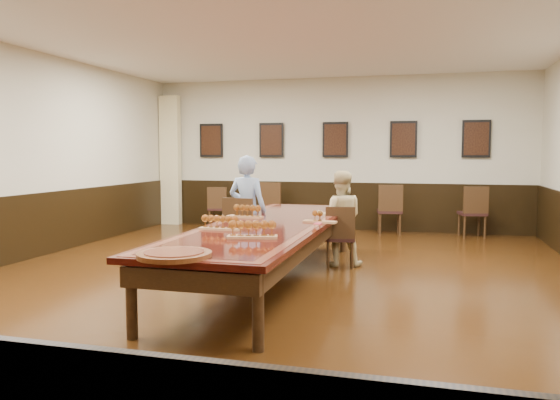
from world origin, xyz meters
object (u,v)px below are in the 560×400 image
(person_man, at_px, (248,210))
(carved_platter, at_px, (174,254))
(spare_chair_b, at_px, (275,206))
(spare_chair_d, at_px, (472,212))
(chair_man, at_px, (244,231))
(chair_woman, at_px, (340,236))
(spare_chair_a, at_px, (219,207))
(spare_chair_c, at_px, (390,209))
(person_woman, at_px, (340,218))
(conference_table, at_px, (270,234))

(person_man, bearing_deg, carved_platter, 105.62)
(spare_chair_b, bearing_deg, spare_chair_d, -171.70)
(chair_man, distance_m, chair_woman, 1.37)
(spare_chair_a, height_order, spare_chair_c, spare_chair_c)
(chair_man, height_order, spare_chair_d, chair_man)
(chair_man, xyz_separation_m, person_woman, (1.33, 0.39, 0.19))
(spare_chair_d, distance_m, person_man, 4.90)
(chair_woman, xyz_separation_m, spare_chair_b, (-1.93, 3.40, 0.07))
(spare_chair_a, xyz_separation_m, carved_platter, (2.32, -6.87, 0.33))
(chair_woman, relative_size, person_woman, 0.64)
(spare_chair_d, bearing_deg, spare_chair_c, -9.84)
(spare_chair_a, bearing_deg, carved_platter, 98.15)
(spare_chair_b, height_order, carved_platter, spare_chair_b)
(chair_man, distance_m, person_man, 0.32)
(chair_woman, height_order, spare_chair_d, spare_chair_d)
(spare_chair_b, distance_m, spare_chair_d, 3.96)
(spare_chair_d, bearing_deg, conference_table, 46.80)
(spare_chair_c, distance_m, spare_chair_d, 1.56)
(person_woman, distance_m, conference_table, 1.45)
(person_woman, bearing_deg, carved_platter, 67.33)
(spare_chair_a, distance_m, spare_chair_b, 1.25)
(spare_chair_c, xyz_separation_m, person_woman, (-0.49, -3.20, 0.19))
(spare_chair_d, xyz_separation_m, person_man, (-3.36, -3.55, 0.30))
(chair_woman, xyz_separation_m, spare_chair_c, (0.47, 3.30, 0.06))
(conference_table, relative_size, carved_platter, 7.18)
(chair_woman, bearing_deg, conference_table, 49.83)
(spare_chair_a, height_order, conference_table, spare_chair_a)
(spare_chair_d, height_order, person_man, person_man)
(chair_man, xyz_separation_m, spare_chair_c, (1.81, 3.59, 0.00))
(chair_woman, relative_size, spare_chair_d, 0.88)
(spare_chair_c, height_order, person_man, person_man)
(chair_man, distance_m, conference_table, 1.10)
(person_woman, bearing_deg, spare_chair_d, -131.62)
(person_man, xyz_separation_m, person_woman, (1.31, 0.28, -0.11))
(person_man, height_order, carved_platter, person_man)
(spare_chair_a, distance_m, conference_table, 5.17)
(chair_man, distance_m, spare_chair_a, 4.08)
(carved_platter, bearing_deg, spare_chair_a, 108.65)
(chair_woman, xyz_separation_m, spare_chair_a, (-3.18, 3.35, 0.01))
(spare_chair_b, relative_size, spare_chair_d, 1.02)
(spare_chair_a, relative_size, spare_chair_b, 0.88)
(chair_man, bearing_deg, carved_platter, 106.12)
(spare_chair_b, xyz_separation_m, person_woman, (1.91, -3.31, 0.18))
(spare_chair_c, xyz_separation_m, person_man, (-1.80, -3.49, 0.29))
(person_woman, relative_size, conference_table, 0.27)
(chair_woman, distance_m, carved_platter, 3.64)
(chair_man, height_order, person_man, person_man)
(spare_chair_a, xyz_separation_m, person_man, (1.85, -3.54, 0.35))
(spare_chair_b, xyz_separation_m, person_man, (0.60, -3.59, 0.29))
(spare_chair_b, xyz_separation_m, spare_chair_d, (3.96, -0.04, -0.01))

